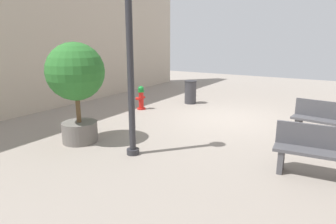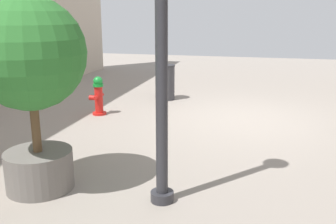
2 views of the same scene
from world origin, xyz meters
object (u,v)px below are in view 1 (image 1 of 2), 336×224
object	(u,v)px
bench_far	(318,151)
planter_tree	(76,80)
fire_hydrant	(141,98)
bench_near	(329,120)
street_lamp	(130,40)
trash_bin	(190,92)

from	to	relation	value
bench_far	planter_tree	world-z (taller)	planter_tree
fire_hydrant	bench_far	distance (m)	6.49
fire_hydrant	bench_far	bearing A→B (deg)	156.31
bench_near	planter_tree	size ratio (longest dim) A/B	0.72
street_lamp	fire_hydrant	bearing A→B (deg)	-55.96
street_lamp	bench_far	bearing A→B (deg)	-165.42
bench_far	trash_bin	xyz separation A→B (m)	(4.87, -4.42, -0.03)
fire_hydrant	street_lamp	distance (m)	4.72
planter_tree	trash_bin	world-z (taller)	planter_tree
bench_near	planter_tree	distance (m)	6.30
trash_bin	bench_near	bearing A→B (deg)	157.80
fire_hydrant	trash_bin	xyz separation A→B (m)	(-1.07, -1.81, 0.03)
planter_tree	street_lamp	bearing A→B (deg)	-178.68
street_lamp	trash_bin	distance (m)	5.86
bench_near	bench_far	bearing A→B (deg)	89.06
fire_hydrant	planter_tree	distance (m)	3.82
bench_near	street_lamp	distance (m)	5.28
bench_near	fire_hydrant	bearing A→B (deg)	-1.83
bench_far	street_lamp	xyz separation A→B (m)	(3.56, 0.93, 1.96)
bench_far	street_lamp	size ratio (longest dim) A/B	0.39
fire_hydrant	street_lamp	size ratio (longest dim) A/B	0.22
fire_hydrant	bench_near	xyz separation A→B (m)	(-5.98, 0.19, 0.07)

